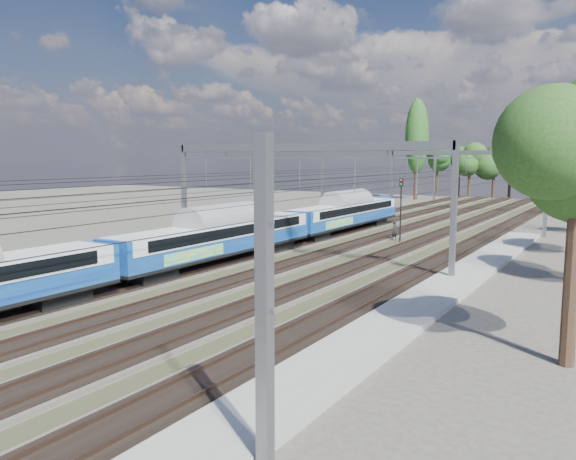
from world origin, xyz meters
The scene contains 9 objects.
track_bed centered at (0.00, 45.00, 0.10)m, with size 21.00×130.00×0.34m.
platform centered at (12.00, 20.00, 0.15)m, with size 3.00×70.00×0.30m, color gray.
catenary centered at (0.33, 52.69, 6.40)m, with size 25.65×130.00×9.00m.
tree_belt centered at (6.02, 93.48, 8.16)m, with size 39.96×100.04×11.62m.
poplar centered at (-14.50, 98.00, 11.89)m, with size 4.40×4.40×19.04m.
emu_train centered at (-4.50, 25.74, 2.59)m, with size 3.01×63.71×4.41m.
worker centered at (1.90, 44.79, 0.94)m, with size 0.68×0.45×1.88m, color black.
signal_near centered at (2.93, 43.48, 3.83)m, with size 0.42×0.39×6.05m.
signal_far centered at (11.19, 79.22, 3.55)m, with size 0.39×0.35×5.62m.
Camera 1 is at (21.33, -6.05, 7.89)m, focal length 35.00 mm.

